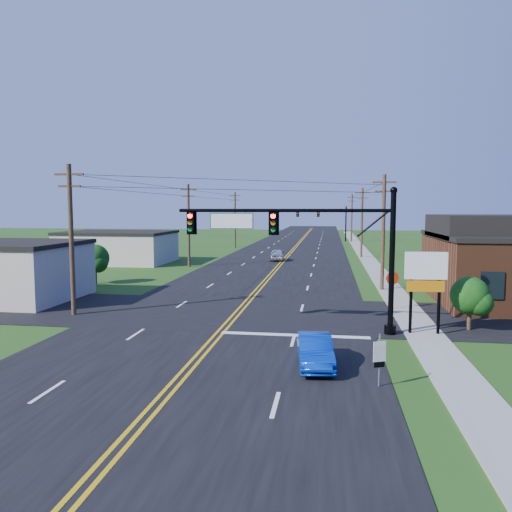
% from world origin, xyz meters
% --- Properties ---
extents(ground, '(260.00, 260.00, 0.00)m').
position_xyz_m(ground, '(0.00, 0.00, 0.00)').
color(ground, '#234614').
rests_on(ground, ground).
extents(road_main, '(16.00, 220.00, 0.04)m').
position_xyz_m(road_main, '(0.00, 50.00, 0.02)').
color(road_main, black).
rests_on(road_main, ground).
extents(road_cross, '(70.00, 10.00, 0.04)m').
position_xyz_m(road_cross, '(0.00, 12.00, 0.02)').
color(road_cross, black).
rests_on(road_cross, ground).
extents(sidewalk, '(2.00, 160.00, 0.08)m').
position_xyz_m(sidewalk, '(10.50, 40.00, 0.04)').
color(sidewalk, gray).
rests_on(sidewalk, ground).
extents(signal_mast_main, '(11.30, 0.60, 7.48)m').
position_xyz_m(signal_mast_main, '(4.34, 8.00, 4.75)').
color(signal_mast_main, black).
rests_on(signal_mast_main, ground).
extents(signal_mast_far, '(10.98, 0.60, 7.48)m').
position_xyz_m(signal_mast_far, '(4.44, 80.00, 4.55)').
color(signal_mast_far, black).
rests_on(signal_mast_far, ground).
extents(cream_bldg_near, '(10.20, 8.20, 4.10)m').
position_xyz_m(cream_bldg_near, '(-17.00, 14.00, 2.06)').
color(cream_bldg_near, beige).
rests_on(cream_bldg_near, ground).
extents(cream_bldg_far, '(12.20, 9.20, 3.70)m').
position_xyz_m(cream_bldg_far, '(-19.00, 38.00, 1.86)').
color(cream_bldg_far, beige).
rests_on(cream_bldg_far, ground).
extents(utility_pole_left_a, '(1.80, 0.28, 9.00)m').
position_xyz_m(utility_pole_left_a, '(-9.50, 10.00, 4.72)').
color(utility_pole_left_a, '#342617').
rests_on(utility_pole_left_a, ground).
extents(utility_pole_left_b, '(1.80, 0.28, 9.00)m').
position_xyz_m(utility_pole_left_b, '(-9.50, 35.00, 4.72)').
color(utility_pole_left_b, '#342617').
rests_on(utility_pole_left_b, ground).
extents(utility_pole_left_c, '(1.80, 0.28, 9.00)m').
position_xyz_m(utility_pole_left_c, '(-9.50, 62.00, 4.72)').
color(utility_pole_left_c, '#342617').
rests_on(utility_pole_left_c, ground).
extents(utility_pole_right_a, '(1.80, 0.28, 9.00)m').
position_xyz_m(utility_pole_right_a, '(9.80, 22.00, 4.72)').
color(utility_pole_right_a, '#342617').
rests_on(utility_pole_right_a, ground).
extents(utility_pole_right_b, '(1.80, 0.28, 9.00)m').
position_xyz_m(utility_pole_right_b, '(9.80, 48.00, 4.72)').
color(utility_pole_right_b, '#342617').
rests_on(utility_pole_right_b, ground).
extents(utility_pole_right_c, '(1.80, 0.28, 9.00)m').
position_xyz_m(utility_pole_right_c, '(9.80, 78.00, 4.72)').
color(utility_pole_right_c, '#342617').
rests_on(utility_pole_right_c, ground).
extents(tree_right_back, '(3.00, 3.00, 4.10)m').
position_xyz_m(tree_right_back, '(16.00, 26.00, 2.60)').
color(tree_right_back, '#342617').
rests_on(tree_right_back, ground).
extents(shrub_corner, '(2.00, 2.00, 2.86)m').
position_xyz_m(shrub_corner, '(13.00, 9.50, 1.85)').
color(shrub_corner, '#342617').
rests_on(shrub_corner, ground).
extents(tree_left, '(2.40, 2.40, 3.37)m').
position_xyz_m(tree_left, '(-14.00, 22.00, 2.16)').
color(tree_left, '#342617').
rests_on(tree_left, ground).
extents(blue_car, '(1.72, 3.94, 1.26)m').
position_xyz_m(blue_car, '(5.15, 2.24, 0.63)').
color(blue_car, '#0834B3').
rests_on(blue_car, ground).
extents(distant_car, '(2.11, 4.29, 1.41)m').
position_xyz_m(distant_car, '(-0.63, 42.76, 0.70)').
color(distant_car, silver).
rests_on(distant_car, ground).
extents(route_sign, '(0.46, 0.22, 1.96)m').
position_xyz_m(route_sign, '(7.50, 0.20, 1.14)').
color(route_sign, slate).
rests_on(route_sign, ground).
extents(stop_sign, '(0.86, 0.29, 2.48)m').
position_xyz_m(stop_sign, '(9.63, 14.31, 1.78)').
color(stop_sign, slate).
rests_on(stop_sign, ground).
extents(pylon_sign, '(2.07, 0.38, 4.22)m').
position_xyz_m(pylon_sign, '(10.50, 8.24, 3.08)').
color(pylon_sign, black).
rests_on(pylon_sign, ground).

